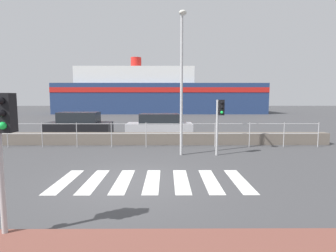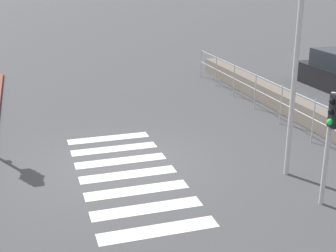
{
  "view_description": "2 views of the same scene",
  "coord_description": "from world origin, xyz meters",
  "px_view_note": "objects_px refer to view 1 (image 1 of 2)",
  "views": [
    {
      "loc": [
        1.07,
        -7.87,
        2.55
      ],
      "look_at": [
        1.12,
        2.0,
        1.5
      ],
      "focal_mm": 28.0,
      "sensor_mm": 36.0,
      "label": 1
    },
    {
      "loc": [
        10.97,
        -2.17,
        4.85
      ],
      "look_at": [
        0.72,
        1.0,
        1.2
      ],
      "focal_mm": 50.0,
      "sensor_mm": 36.0,
      "label": 2
    }
  ],
  "objects_px": {
    "traffic_light_far": "(220,115)",
    "streetlamp": "(182,69)",
    "ferry_boat": "(156,94)",
    "parked_car_silver": "(159,126)",
    "parked_car_black": "(79,125)"
  },
  "relations": [
    {
      "from": "streetlamp",
      "to": "ferry_boat",
      "type": "bearing_deg",
      "value": 94.27
    },
    {
      "from": "ferry_boat",
      "to": "parked_car_black",
      "type": "distance_m",
      "value": 27.87
    },
    {
      "from": "parked_car_black",
      "to": "parked_car_silver",
      "type": "distance_m",
      "value": 5.6
    },
    {
      "from": "traffic_light_far",
      "to": "parked_car_silver",
      "type": "xyz_separation_m",
      "value": [
        -2.85,
        6.68,
        -1.2
      ]
    },
    {
      "from": "streetlamp",
      "to": "parked_car_silver",
      "type": "distance_m",
      "value": 7.53
    },
    {
      "from": "traffic_light_far",
      "to": "parked_car_black",
      "type": "xyz_separation_m",
      "value": [
        -8.45,
        6.68,
        -1.15
      ]
    },
    {
      "from": "traffic_light_far",
      "to": "ferry_boat",
      "type": "distance_m",
      "value": 34.41
    },
    {
      "from": "traffic_light_far",
      "to": "streetlamp",
      "type": "xyz_separation_m",
      "value": [
        -1.7,
        -0.05,
        1.97
      ]
    },
    {
      "from": "traffic_light_far",
      "to": "parked_car_silver",
      "type": "relative_size",
      "value": 0.55
    },
    {
      "from": "traffic_light_far",
      "to": "parked_car_black",
      "type": "bearing_deg",
      "value": 141.64
    },
    {
      "from": "ferry_boat",
      "to": "parked_car_silver",
      "type": "bearing_deg",
      "value": -87.08
    },
    {
      "from": "traffic_light_far",
      "to": "ferry_boat",
      "type": "xyz_separation_m",
      "value": [
        -4.25,
        34.11,
        1.42
      ]
    },
    {
      "from": "streetlamp",
      "to": "ferry_boat",
      "type": "height_order",
      "value": "ferry_boat"
    },
    {
      "from": "parked_car_black",
      "to": "parked_car_silver",
      "type": "relative_size",
      "value": 0.97
    },
    {
      "from": "parked_car_black",
      "to": "streetlamp",
      "type": "bearing_deg",
      "value": -44.94
    }
  ]
}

